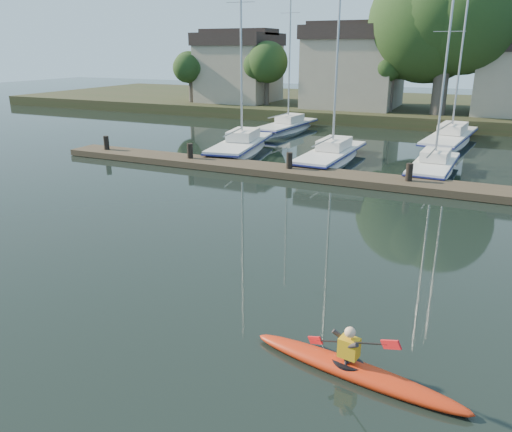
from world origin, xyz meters
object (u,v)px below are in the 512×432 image
at_px(sailboat_1, 241,155).
at_px(sailboat_2, 330,164).
at_px(sailboat_6, 449,147).
at_px(dock, 346,178).
at_px(kayak, 354,367).
at_px(sailboat_5, 287,133).
at_px(sailboat_3, 432,176).

relative_size(sailboat_1, sailboat_2, 1.00).
xyz_separation_m(sailboat_2, sailboat_6, (5.80, 8.83, -0.01)).
height_order(dock, sailboat_6, sailboat_6).
relative_size(kayak, sailboat_6, 0.27).
relative_size(sailboat_2, sailboat_5, 1.02).
bearing_deg(sailboat_5, sailboat_3, -33.86).
bearing_deg(sailboat_2, sailboat_3, -2.33).
bearing_deg(sailboat_6, sailboat_3, -84.14).
height_order(dock, sailboat_3, sailboat_3).
distance_m(sailboat_1, sailboat_5, 9.15).
distance_m(dock, sailboat_1, 9.25).
distance_m(sailboat_1, sailboat_2, 6.01).
xyz_separation_m(kayak, sailboat_3, (-0.58, 18.85, -0.36)).
bearing_deg(sailboat_1, kayak, -66.62).
relative_size(kayak, sailboat_1, 0.30).
relative_size(sailboat_3, sailboat_5, 0.81).
bearing_deg(sailboat_2, kayak, -70.00).
bearing_deg(kayak, sailboat_5, 123.51).
bearing_deg(sailboat_3, dock, -131.53).
bearing_deg(sailboat_6, sailboat_1, -137.83).
distance_m(dock, sailboat_3, 5.34).
bearing_deg(sailboat_2, sailboat_6, 58.49).
distance_m(dock, sailboat_2, 4.74).
bearing_deg(dock, sailboat_6, 74.01).
bearing_deg(sailboat_1, sailboat_2, -11.31).
height_order(sailboat_3, sailboat_6, sailboat_6).
relative_size(sailboat_1, sailboat_5, 1.01).
xyz_separation_m(kayak, dock, (-4.28, 15.01, 0.03)).
bearing_deg(dock, sailboat_5, 122.09).
relative_size(dock, sailboat_1, 2.23).
bearing_deg(dock, sailboat_2, 115.80).
xyz_separation_m(dock, sailboat_2, (-2.06, 4.25, -0.40)).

